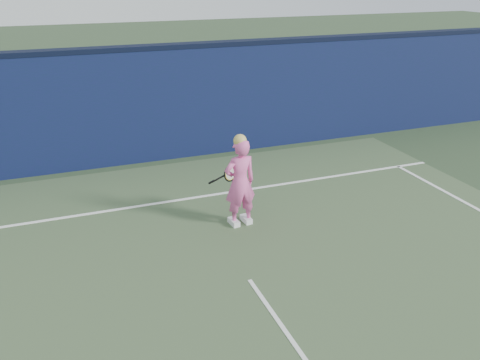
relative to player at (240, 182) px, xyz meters
name	(u,v)px	position (x,y,z in m)	size (l,w,h in m)	color
ground	(279,323)	(-0.50, -2.70, -0.78)	(80.00, 80.00, 0.00)	#2D4229
backstop_wall	(160,105)	(-0.50, 3.80, 0.47)	(24.00, 0.40, 2.50)	#0C1936
wall_cap	(157,47)	(-0.50, 3.80, 1.77)	(24.00, 0.42, 0.10)	black
player	(240,182)	(0.00, 0.00, 0.00)	(0.60, 0.42, 1.63)	#E95AA7
racket	(229,174)	(-0.04, 0.44, -0.01)	(0.58, 0.17, 0.31)	black
court_lines	(290,338)	(-0.50, -3.03, -0.77)	(11.00, 12.04, 0.01)	white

